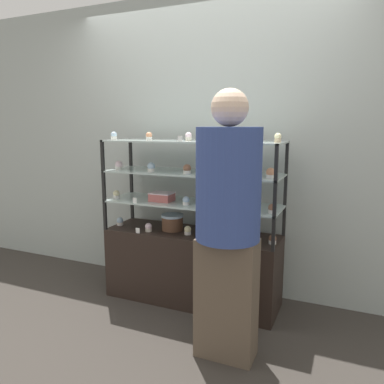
{
  "coord_description": "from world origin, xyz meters",
  "views": [
    {
      "loc": [
        1.2,
        -2.76,
        1.49
      ],
      "look_at": [
        0.0,
        0.0,
        0.94
      ],
      "focal_mm": 35.0,
      "sensor_mm": 36.0,
      "label": 1
    }
  ],
  "objects": [
    {
      "name": "ground_plane",
      "position": [
        0.0,
        0.0,
        0.0
      ],
      "size": [
        20.0,
        20.0,
        0.0
      ],
      "primitive_type": "plane",
      "color": "#38332D"
    },
    {
      "name": "back_wall",
      "position": [
        0.0,
        0.37,
        1.3
      ],
      "size": [
        8.0,
        0.05,
        2.6
      ],
      "color": "#A8B2AD",
      "rests_on": "ground_plane"
    },
    {
      "name": "display_base",
      "position": [
        0.0,
        0.0,
        0.3
      ],
      "size": [
        1.46,
        0.45,
        0.6
      ],
      "color": "black",
      "rests_on": "ground_plane"
    },
    {
      "name": "display_riser_lower",
      "position": [
        0.0,
        0.0,
        0.84
      ],
      "size": [
        1.46,
        0.45,
        0.25
      ],
      "color": "black",
      "rests_on": "display_base"
    },
    {
      "name": "display_riser_middle",
      "position": [
        0.0,
        0.0,
        1.09
      ],
      "size": [
        1.46,
        0.45,
        0.25
      ],
      "color": "black",
      "rests_on": "display_riser_lower"
    },
    {
      "name": "display_riser_upper",
      "position": [
        0.0,
        0.0,
        1.35
      ],
      "size": [
        1.46,
        0.45,
        0.25
      ],
      "color": "black",
      "rests_on": "display_riser_middle"
    },
    {
      "name": "layer_cake_centerpiece",
      "position": [
        -0.18,
        -0.0,
        0.67
      ],
      "size": [
        0.19,
        0.19,
        0.13
      ],
      "color": "brown",
      "rests_on": "display_base"
    },
    {
      "name": "sheet_cake_frosted",
      "position": [
        -0.26,
        -0.04,
        0.89
      ],
      "size": [
        0.19,
        0.15,
        0.07
      ],
      "color": "#C66660",
      "rests_on": "display_riser_lower"
    },
    {
      "name": "cupcake_0",
      "position": [
        -0.68,
        -0.05,
        0.64
      ],
      "size": [
        0.06,
        0.06,
        0.07
      ],
      "color": "white",
      "rests_on": "display_base"
    },
    {
      "name": "cupcake_1",
      "position": [
        -0.34,
        -0.12,
        0.64
      ],
      "size": [
        0.06,
        0.06,
        0.07
      ],
      "color": "beige",
      "rests_on": "display_base"
    },
    {
      "name": "cupcake_2",
      "position": [
        -0.01,
        -0.07,
        0.64
      ],
      "size": [
        0.06,
        0.06,
        0.07
      ],
      "color": "white",
      "rests_on": "display_base"
    },
    {
      "name": "cupcake_3",
      "position": [
        0.32,
        -0.11,
        0.64
      ],
      "size": [
        0.06,
        0.06,
        0.07
      ],
      "color": "white",
      "rests_on": "display_base"
    },
    {
      "name": "cupcake_4",
      "position": [
        0.68,
        -0.05,
        0.64
      ],
      "size": [
        0.06,
        0.06,
        0.07
      ],
      "color": "white",
      "rests_on": "display_base"
    },
    {
      "name": "price_tag_0",
      "position": [
        -0.4,
        -0.2,
        0.63
      ],
      "size": [
        0.04,
        0.0,
        0.04
      ],
      "color": "white",
      "rests_on": "display_base"
    },
    {
      "name": "cupcake_5",
      "position": [
        -0.68,
        -0.08,
        0.89
      ],
      "size": [
        0.06,
        0.06,
        0.07
      ],
      "color": "white",
      "rests_on": "display_riser_lower"
    },
    {
      "name": "cupcake_6",
      "position": [
        -0.01,
        -0.1,
        0.89
      ],
      "size": [
        0.06,
        0.06,
        0.07
      ],
      "color": "white",
      "rests_on": "display_riser_lower"
    },
    {
      "name": "cupcake_7",
      "position": [
        0.35,
        -0.04,
        0.89
      ],
      "size": [
        0.06,
        0.06,
        0.07
      ],
      "color": "beige",
      "rests_on": "display_riser_lower"
    },
    {
      "name": "cupcake_8",
      "position": [
        0.68,
        -0.11,
        0.89
      ],
      "size": [
        0.06,
        0.06,
        0.07
      ],
      "color": "white",
      "rests_on": "display_riser_lower"
    },
    {
      "name": "price_tag_1",
      "position": [
        -0.42,
        -0.2,
        0.88
      ],
      "size": [
        0.04,
        0.0,
        0.04
      ],
      "color": "white",
      "rests_on": "display_riser_lower"
    },
    {
      "name": "cupcake_9",
      "position": [
        -0.66,
        -0.07,
        1.14
      ],
      "size": [
        0.06,
        0.06,
        0.07
      ],
      "color": "white",
      "rests_on": "display_riser_middle"
    },
    {
      "name": "cupcake_10",
      "position": [
        -0.33,
        -0.09,
        1.14
      ],
      "size": [
        0.06,
        0.06,
        0.07
      ],
      "color": "white",
      "rests_on": "display_riser_middle"
    },
    {
      "name": "cupcake_11",
      "position": [
        0.0,
        -0.1,
        1.14
      ],
      "size": [
        0.06,
        0.06,
        0.07
      ],
      "color": "white",
      "rests_on": "display_riser_middle"
    },
    {
      "name": "cupcake_12",
      "position": [
        0.32,
        -0.12,
        1.14
      ],
      "size": [
        0.06,
        0.06,
        0.07
      ],
      "color": "beige",
      "rests_on": "display_riser_middle"
    },
    {
      "name": "cupcake_13",
      "position": [
        0.65,
        -0.08,
        1.14
      ],
      "size": [
        0.06,
        0.06,
        0.07
      ],
      "color": "white",
      "rests_on": "display_riser_middle"
    },
    {
      "name": "price_tag_2",
      "position": [
        0.31,
        -0.2,
        1.13
      ],
      "size": [
        0.04,
        0.0,
        0.04
      ],
      "color": "white",
      "rests_on": "display_riser_middle"
    },
    {
      "name": "cupcake_14",
      "position": [
        -0.67,
        -0.1,
        1.39
      ],
      "size": [
        0.05,
        0.05,
        0.07
      ],
      "color": "white",
      "rests_on": "display_riser_upper"
    },
    {
      "name": "cupcake_15",
      "position": [
        -0.33,
        -0.11,
        1.39
      ],
      "size": [
        0.05,
        0.05,
        0.07
      ],
      "color": "white",
      "rests_on": "display_riser_upper"
    },
    {
      "name": "cupcake_16",
      "position": [
        -0.01,
        -0.04,
        1.39
      ],
      "size": [
        0.05,
        0.05,
        0.07
      ],
      "color": "beige",
      "rests_on": "display_riser_upper"
    },
    {
      "name": "cupcake_17",
      "position": [
        0.34,
        -0.05,
        1.39
      ],
      "size": [
        0.05,
        0.05,
        0.07
      ],
      "color": "#CCB28C",
      "rests_on": "display_riser_upper"
    },
    {
      "name": "cupcake_18",
      "position": [
        0.69,
        -0.04,
        1.39
      ],
      "size": [
        0.05,
        0.05,
        0.07
      ],
      "color": "#CCB28C",
      "rests_on": "display_riser_upper"
    },
    {
      "name": "price_tag_3",
      "position": [
        -0.01,
        -0.2,
        1.38
      ],
      "size": [
        0.04,
        0.0,
        0.04
      ],
      "color": "white",
      "rests_on": "display_riser_upper"
    },
    {
      "name": "donut_glazed",
      "position": [
        0.25,
        0.05,
        1.38
      ],
      "size": [
        0.14,
        0.14,
        0.03
      ],
      "color": "#EFB2BC",
      "rests_on": "display_riser_upper"
    },
    {
      "name": "customer_figure",
      "position": [
        0.51,
        -0.63,
        0.91
      ],
      "size": [
        0.4,
        0.4,
        1.7
      ],
      "color": "brown",
      "rests_on": "ground_plane"
    }
  ]
}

